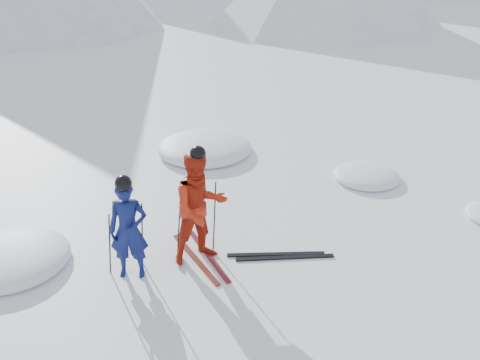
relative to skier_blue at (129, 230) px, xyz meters
name	(u,v)px	position (x,y,z in m)	size (l,w,h in m)	color
ground	(322,230)	(3.58, -0.01, -0.85)	(160.00, 160.00, 0.00)	white
skier_blue	(129,230)	(0.00, 0.00, 0.00)	(0.62, 0.40, 1.69)	#0E1754
skier_red	(200,208)	(1.19, 0.00, 0.14)	(0.96, 0.75, 1.98)	#AD230D
pole_blue_left	(110,244)	(-0.30, 0.15, -0.28)	(0.02, 0.02, 1.13)	black
pole_blue_right	(142,234)	(0.25, 0.25, -0.28)	(0.02, 0.02, 1.13)	black
pole_red_left	(179,222)	(0.89, 0.25, -0.19)	(0.02, 0.02, 1.32)	black
pole_red_right	(214,217)	(1.49, 0.15, -0.19)	(0.02, 0.02, 1.32)	black
ski_worn_left	(195,259)	(1.07, 0.00, -0.83)	(0.09, 1.70, 0.03)	black
ski_worn_right	(209,255)	(1.31, 0.00, -0.83)	(0.09, 1.70, 0.03)	black
ski_loose_a	(276,254)	(2.40, -0.42, -0.83)	(0.09, 1.70, 0.03)	black
ski_loose_b	(285,258)	(2.50, -0.57, -0.83)	(0.09, 1.70, 0.03)	black
snow_lumps	(199,183)	(2.07, 2.77, -0.85)	(10.36, 7.11, 0.53)	white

